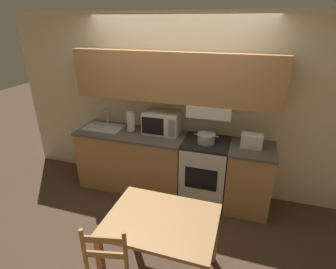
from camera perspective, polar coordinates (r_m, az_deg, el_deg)
ground_plane at (r=4.38m, az=1.58°, el=-10.07°), size 16.00×16.00×0.00m
wall_back at (r=3.70m, az=1.75°, el=8.95°), size 5.20×0.38×2.55m
lower_counter_main at (r=4.08m, az=-7.73°, el=-5.41°), size 1.62×0.62×0.92m
lower_counter_right_stub at (r=3.76m, az=17.14°, el=-9.06°), size 0.59×0.62×0.92m
stove_range at (r=3.79m, az=7.98°, el=-7.87°), size 0.61×0.60×0.92m
cooking_pot at (r=3.52m, az=8.31°, el=-0.70°), size 0.32×0.25×0.13m
microwave at (r=3.75m, az=-1.37°, el=2.54°), size 0.51×0.31×0.31m
toaster at (r=3.51m, az=17.73°, el=-1.30°), size 0.28×0.16×0.18m
sink_basin at (r=4.08m, az=-13.85°, el=1.51°), size 0.58×0.37×0.28m
paper_towel_roll at (r=3.87m, az=-8.09°, el=2.73°), size 0.14×0.14×0.29m
dining_table at (r=2.61m, az=-1.41°, el=-19.67°), size 1.02×0.76×0.74m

